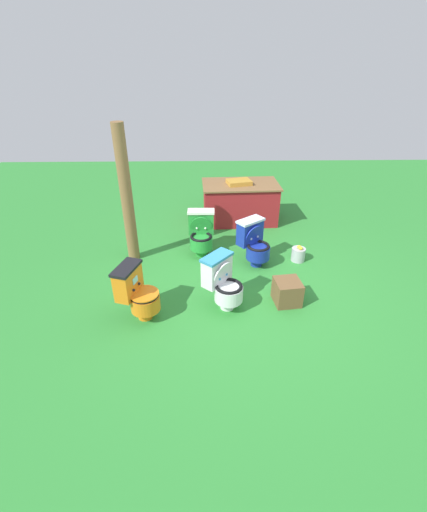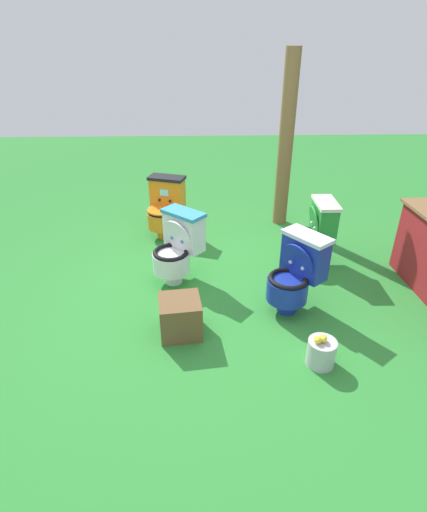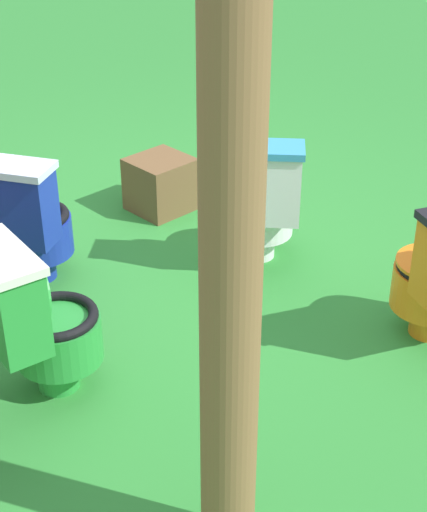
{
  "view_description": "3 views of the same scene",
  "coord_description": "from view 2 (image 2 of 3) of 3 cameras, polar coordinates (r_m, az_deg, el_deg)",
  "views": [
    {
      "loc": [
        -0.6,
        -4.04,
        2.91
      ],
      "look_at": [
        -0.5,
        0.28,
        0.41
      ],
      "focal_mm": 24.47,
      "sensor_mm": 36.0,
      "label": 1
    },
    {
      "loc": [
        3.2,
        -0.08,
        2.27
      ],
      "look_at": [
        -0.23,
        0.03,
        0.35
      ],
      "focal_mm": 28.42,
      "sensor_mm": 36.0,
      "label": 2
    },
    {
      "loc": [
        -3.28,
        2.15,
        2.23
      ],
      "look_at": [
        -0.87,
        0.33,
        0.49
      ],
      "focal_mm": 56.39,
      "sensor_mm": 36.0,
      "label": 3
    }
  ],
  "objects": [
    {
      "name": "toilet_orange",
      "position": [
        5.05,
        -6.86,
        6.84
      ],
      "size": [
        0.59,
        0.53,
        0.73
      ],
      "rotation": [
        0.0,
        0.0,
        4.4
      ],
      "color": "orange",
      "rests_on": "ground"
    },
    {
      "name": "small_crate",
      "position": [
        3.45,
        -4.7,
        -8.49
      ],
      "size": [
        0.37,
        0.38,
        0.33
      ],
      "primitive_type": "cube",
      "rotation": [
        0.0,
        0.0,
        1.69
      ],
      "color": "brown",
      "rests_on": "ground"
    },
    {
      "name": "lemon_bucket",
      "position": [
        3.29,
        14.91,
        -12.92
      ],
      "size": [
        0.22,
        0.22,
        0.28
      ],
      "color": "#B7B7BF",
      "rests_on": "ground"
    },
    {
      "name": "toilet_blue",
      "position": [
        3.69,
        11.46,
        -2.38
      ],
      "size": [
        0.62,
        0.63,
        0.73
      ],
      "rotation": [
        0.0,
        0.0,
        3.79
      ],
      "color": "#192D9E",
      "rests_on": "ground"
    },
    {
      "name": "wooden_post",
      "position": [
        5.25,
        10.15,
        15.42
      ],
      "size": [
        0.18,
        0.18,
        2.13
      ],
      "primitive_type": "cylinder",
      "color": "brown",
      "rests_on": "ground"
    },
    {
      "name": "toilet_white",
      "position": [
        4.07,
        -5.14,
        1.27
      ],
      "size": [
        0.63,
        0.63,
        0.73
      ],
      "rotation": [
        0.0,
        0.0,
        3.99
      ],
      "color": "white",
      "rests_on": "ground"
    },
    {
      "name": "toilet_green",
      "position": [
        4.49,
        13.72,
        3.26
      ],
      "size": [
        0.44,
        0.5,
        0.73
      ],
      "rotation": [
        0.0,
        0.0,
        3.13
      ],
      "color": "green",
      "rests_on": "ground"
    },
    {
      "name": "ground",
      "position": [
        3.93,
        -0.3,
        -6.17
      ],
      "size": [
        14.0,
        14.0,
        0.0
      ],
      "primitive_type": "plane",
      "color": "#2D8433"
    }
  ]
}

